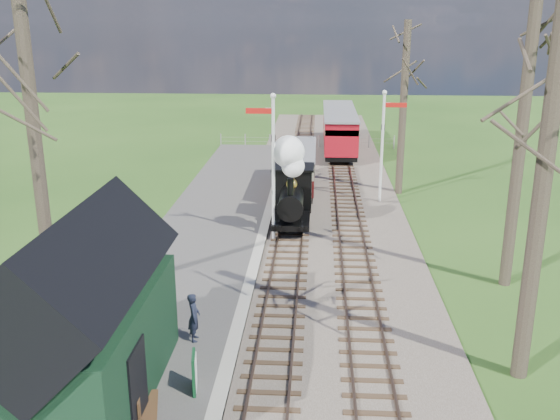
{
  "coord_description": "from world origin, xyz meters",
  "views": [
    {
      "loc": [
        1.09,
        -8.82,
        8.99
      ],
      "look_at": [
        -0.38,
        15.27,
        1.6
      ],
      "focal_mm": 40.0,
      "sensor_mm": 36.0,
      "label": 1
    }
  ],
  "objects_px": {
    "semaphore_far": "(384,138)",
    "bench": "(144,403)",
    "locomotive": "(292,186)",
    "coach": "(297,167)",
    "red_carriage_a": "(340,136)",
    "sign_board": "(194,372)",
    "station_shed": "(83,321)",
    "person": "(194,317)",
    "semaphore_near": "(272,157)",
    "red_carriage_b": "(338,122)"
  },
  "relations": [
    {
      "from": "semaphore_near",
      "to": "sign_board",
      "type": "height_order",
      "value": "semaphore_near"
    },
    {
      "from": "semaphore_near",
      "to": "locomotive",
      "type": "bearing_deg",
      "value": 64.31
    },
    {
      "from": "coach",
      "to": "sign_board",
      "type": "bearing_deg",
      "value": -95.46
    },
    {
      "from": "semaphore_far",
      "to": "bench",
      "type": "height_order",
      "value": "semaphore_far"
    },
    {
      "from": "station_shed",
      "to": "semaphore_far",
      "type": "height_order",
      "value": "semaphore_far"
    },
    {
      "from": "station_shed",
      "to": "coach",
      "type": "relative_size",
      "value": 0.92
    },
    {
      "from": "red_carriage_b",
      "to": "coach",
      "type": "bearing_deg",
      "value": -100.34
    },
    {
      "from": "semaphore_far",
      "to": "station_shed",
      "type": "bearing_deg",
      "value": -115.72
    },
    {
      "from": "coach",
      "to": "red_carriage_b",
      "type": "height_order",
      "value": "red_carriage_b"
    },
    {
      "from": "person",
      "to": "semaphore_far",
      "type": "bearing_deg",
      "value": -30.11
    },
    {
      "from": "semaphore_far",
      "to": "locomotive",
      "type": "distance_m",
      "value": 6.38
    },
    {
      "from": "station_shed",
      "to": "sign_board",
      "type": "bearing_deg",
      "value": 11.0
    },
    {
      "from": "coach",
      "to": "station_shed",
      "type": "bearing_deg",
      "value": -102.34
    },
    {
      "from": "coach",
      "to": "sign_board",
      "type": "height_order",
      "value": "coach"
    },
    {
      "from": "red_carriage_a",
      "to": "sign_board",
      "type": "bearing_deg",
      "value": -99.02
    },
    {
      "from": "station_shed",
      "to": "bench",
      "type": "relative_size",
      "value": 4.45
    },
    {
      "from": "station_shed",
      "to": "red_carriage_a",
      "type": "height_order",
      "value": "station_shed"
    },
    {
      "from": "semaphore_near",
      "to": "red_carriage_b",
      "type": "distance_m",
      "value": 22.23
    },
    {
      "from": "semaphore_far",
      "to": "semaphore_near",
      "type": "bearing_deg",
      "value": -130.6
    },
    {
      "from": "red_carriage_a",
      "to": "person",
      "type": "bearing_deg",
      "value": -100.97
    },
    {
      "from": "red_carriage_b",
      "to": "bench",
      "type": "bearing_deg",
      "value": -98.85
    },
    {
      "from": "semaphore_far",
      "to": "red_carriage_b",
      "type": "height_order",
      "value": "semaphore_far"
    },
    {
      "from": "bench",
      "to": "red_carriage_b",
      "type": "bearing_deg",
      "value": 81.15
    },
    {
      "from": "locomotive",
      "to": "person",
      "type": "height_order",
      "value": "locomotive"
    },
    {
      "from": "red_carriage_b",
      "to": "semaphore_near",
      "type": "bearing_deg",
      "value": -98.75
    },
    {
      "from": "red_carriage_a",
      "to": "sign_board",
      "type": "relative_size",
      "value": 5.52
    },
    {
      "from": "locomotive",
      "to": "sign_board",
      "type": "distance_m",
      "value": 13.28
    },
    {
      "from": "station_shed",
      "to": "semaphore_near",
      "type": "xyz_separation_m",
      "value": [
        3.53,
        12.0,
        1.35
      ]
    },
    {
      "from": "locomotive",
      "to": "sign_board",
      "type": "bearing_deg",
      "value": -97.91
    },
    {
      "from": "station_shed",
      "to": "coach",
      "type": "bearing_deg",
      "value": 77.66
    },
    {
      "from": "station_shed",
      "to": "semaphore_near",
      "type": "height_order",
      "value": "semaphore_near"
    },
    {
      "from": "locomotive",
      "to": "coach",
      "type": "distance_m",
      "value": 6.08
    },
    {
      "from": "person",
      "to": "station_shed",
      "type": "bearing_deg",
      "value": 140.49
    },
    {
      "from": "person",
      "to": "semaphore_near",
      "type": "bearing_deg",
      "value": -15.84
    },
    {
      "from": "semaphore_near",
      "to": "semaphore_far",
      "type": "distance_m",
      "value": 7.91
    },
    {
      "from": "sign_board",
      "to": "bench",
      "type": "bearing_deg",
      "value": -130.19
    },
    {
      "from": "red_carriage_a",
      "to": "bench",
      "type": "relative_size",
      "value": 3.91
    },
    {
      "from": "semaphore_near",
      "to": "coach",
      "type": "relative_size",
      "value": 0.91
    },
    {
      "from": "station_shed",
      "to": "bench",
      "type": "bearing_deg",
      "value": -22.98
    },
    {
      "from": "bench",
      "to": "coach",
      "type": "bearing_deg",
      "value": 82.2
    },
    {
      "from": "station_shed",
      "to": "person",
      "type": "xyz_separation_m",
      "value": [
        1.98,
        2.99,
        -1.35
      ]
    },
    {
      "from": "red_carriage_a",
      "to": "bench",
      "type": "distance_m",
      "value": 29.54
    },
    {
      "from": "person",
      "to": "sign_board",
      "type": "bearing_deg",
      "value": -175.0
    },
    {
      "from": "station_shed",
      "to": "red_carriage_a",
      "type": "distance_m",
      "value": 29.22
    },
    {
      "from": "coach",
      "to": "bench",
      "type": "distance_m",
      "value": 20.49
    },
    {
      "from": "red_carriage_b",
      "to": "person",
      "type": "bearing_deg",
      "value": -99.05
    },
    {
      "from": "locomotive",
      "to": "coach",
      "type": "relative_size",
      "value": 0.63
    },
    {
      "from": "red_carriage_b",
      "to": "person",
      "type": "height_order",
      "value": "red_carriage_b"
    },
    {
      "from": "red_carriage_b",
      "to": "person",
      "type": "relative_size",
      "value": 3.86
    },
    {
      "from": "station_shed",
      "to": "locomotive",
      "type": "distance_m",
      "value": 14.24
    }
  ]
}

